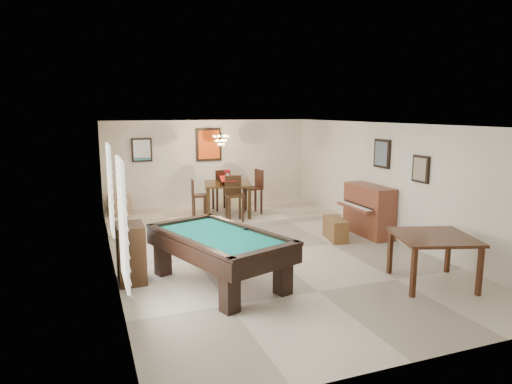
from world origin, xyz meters
TOP-DOWN VIEW (x-y plane):
  - ground_plane at (0.00, 0.00)m, footprint 6.00×9.00m
  - wall_back at (0.00, 4.50)m, footprint 6.00×0.04m
  - wall_front at (0.00, -4.50)m, footprint 6.00×0.04m
  - wall_left at (-3.00, 0.00)m, footprint 0.04×9.00m
  - wall_right at (3.00, 0.00)m, footprint 0.04×9.00m
  - ceiling at (0.00, 0.00)m, footprint 6.00×9.00m
  - dining_step at (0.00, 3.25)m, footprint 6.00×2.50m
  - window_left_front at (-2.97, -2.20)m, footprint 0.06×1.00m
  - window_left_rear at (-2.97, 0.60)m, footprint 0.06×1.00m
  - pool_table at (-1.39, -1.35)m, footprint 2.10×2.82m
  - square_table at (1.92, -2.61)m, footprint 1.52×1.52m
  - upright_piano at (2.59, 0.38)m, footprint 0.78×1.40m
  - piano_bench at (1.81, 0.31)m, footprint 0.52×0.92m
  - apothecary_chest at (-2.76, -0.72)m, footprint 0.44×0.66m
  - dining_table at (0.10, 2.97)m, footprint 1.45×1.45m
  - flower_vase at (0.10, 2.97)m, footprint 0.19×0.19m
  - dining_chair_south at (0.06, 2.26)m, footprint 0.46×0.46m
  - dining_chair_north at (0.11, 3.68)m, footprint 0.45×0.45m
  - dining_chair_west at (-0.68, 2.93)m, footprint 0.42×0.42m
  - dining_chair_east at (0.80, 2.97)m, footprint 0.49×0.49m
  - corner_bench at (-2.59, 4.11)m, footprint 0.59×0.66m
  - chandelier at (0.00, 3.20)m, footprint 0.44×0.44m
  - back_painting at (0.00, 4.46)m, footprint 0.75×0.06m
  - back_mirror at (-1.90, 4.46)m, footprint 0.55×0.06m
  - right_picture_upper at (2.96, 0.30)m, footprint 0.06×0.55m
  - right_picture_lower at (2.96, -1.00)m, footprint 0.06×0.45m

SIDE VIEW (x-z plane):
  - ground_plane at x=0.00m, z-range -0.02..0.00m
  - dining_step at x=0.00m, z-range 0.00..0.12m
  - piano_bench at x=1.81m, z-range 0.00..0.48m
  - corner_bench at x=-2.59m, z-range 0.12..0.62m
  - pool_table at x=-1.39m, z-range 0.00..0.84m
  - square_table at x=1.92m, z-range 0.00..0.84m
  - apothecary_chest at x=-2.76m, z-range 0.00..1.00m
  - upright_piano at x=2.59m, z-range 0.00..1.17m
  - dining_table at x=0.10m, z-range 0.12..1.11m
  - dining_chair_west at x=-0.68m, z-range 0.12..1.14m
  - dining_chair_south at x=0.06m, z-range 0.12..1.26m
  - dining_chair_north at x=0.11m, z-range 0.12..1.27m
  - dining_chair_east at x=0.80m, z-range 0.12..1.30m
  - flower_vase at x=0.10m, z-range 1.11..1.38m
  - wall_back at x=0.00m, z-range 0.00..2.60m
  - wall_front at x=0.00m, z-range 0.00..2.60m
  - wall_left at x=-3.00m, z-range 0.00..2.60m
  - wall_right at x=3.00m, z-range 0.00..2.60m
  - window_left_front at x=-2.97m, z-range 0.55..2.25m
  - window_left_rear at x=-2.97m, z-range 0.55..2.25m
  - right_picture_lower at x=2.96m, z-range 1.42..1.98m
  - back_mirror at x=-1.90m, z-range 1.48..2.12m
  - back_painting at x=0.00m, z-range 1.42..2.38m
  - right_picture_upper at x=2.96m, z-range 1.57..2.23m
  - chandelier at x=0.00m, z-range 1.90..2.50m
  - ceiling at x=0.00m, z-range 2.58..2.62m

